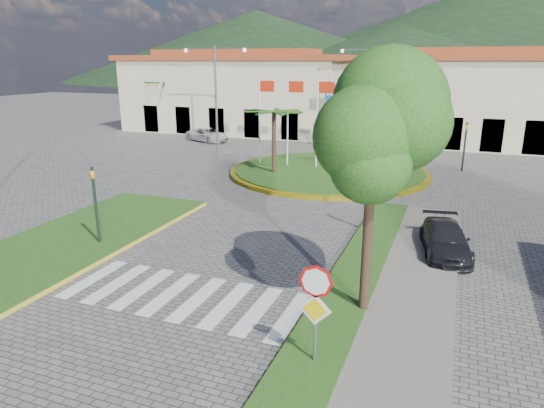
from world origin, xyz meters
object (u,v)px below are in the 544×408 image
(deciduous_tree, at_px, (374,135))
(car_dark_a, at_px, (280,132))
(car_dark_b, at_px, (386,141))
(white_van, at_px, (207,135))
(stop_sign, at_px, (315,300))
(roundabout_island, at_px, (329,171))
(car_side_right, at_px, (445,239))

(deciduous_tree, distance_m, car_dark_a, 32.99)
(car_dark_b, bearing_deg, white_van, 90.51)
(stop_sign, height_order, car_dark_a, stop_sign)
(roundabout_island, height_order, deciduous_tree, deciduous_tree)
(stop_sign, xyz_separation_m, car_side_right, (2.60, 8.59, -1.22))
(car_side_right, bearing_deg, roundabout_island, 113.46)
(stop_sign, relative_size, car_side_right, 0.67)
(deciduous_tree, height_order, car_dark_b, deciduous_tree)
(deciduous_tree, relative_size, car_dark_b, 1.72)
(car_dark_b, relative_size, car_side_right, 1.00)
(car_side_right, bearing_deg, car_dark_a, 112.89)
(roundabout_island, relative_size, deciduous_tree, 1.87)
(stop_sign, bearing_deg, car_dark_a, 111.48)
(stop_sign, height_order, car_side_right, stop_sign)
(roundabout_island, relative_size, car_side_right, 3.21)
(car_dark_b, height_order, car_side_right, car_dark_b)
(roundabout_island, xyz_separation_m, car_side_right, (7.50, -11.45, 0.40))
(deciduous_tree, xyz_separation_m, car_dark_a, (-13.50, 29.75, -4.54))
(deciduous_tree, xyz_separation_m, car_side_right, (2.00, 5.55, -4.60))
(stop_sign, distance_m, white_van, 34.18)
(car_dark_a, distance_m, car_side_right, 28.74)
(white_van, relative_size, car_dark_a, 1.15)
(roundabout_island, xyz_separation_m, car_dark_a, (-8.00, 12.75, 0.46))
(car_dark_a, bearing_deg, deciduous_tree, -135.54)
(stop_sign, distance_m, deciduous_tree, 4.59)
(car_dark_a, bearing_deg, stop_sign, -138.47)
(deciduous_tree, bearing_deg, car_side_right, 70.19)
(roundabout_island, height_order, car_side_right, roundabout_island)
(deciduous_tree, relative_size, car_side_right, 1.72)
(car_dark_a, distance_m, car_dark_b, 10.21)
(car_dark_b, bearing_deg, stop_sign, 178.80)
(deciduous_tree, bearing_deg, car_dark_a, 114.41)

